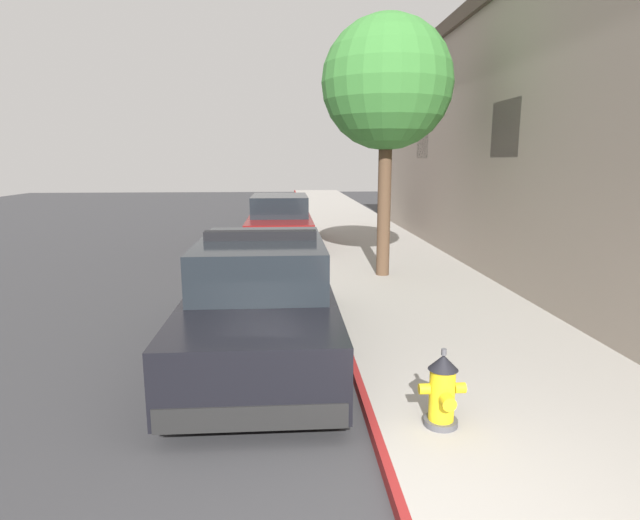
{
  "coord_description": "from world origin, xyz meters",
  "views": [
    {
      "loc": [
        -0.86,
        -2.99,
        2.6
      ],
      "look_at": [
        -0.3,
        5.19,
        1.0
      ],
      "focal_mm": 28.82,
      "sensor_mm": 36.0,
      "label": 1
    }
  ],
  "objects_px": {
    "fire_hydrant": "(442,391)",
    "police_cruiser": "(262,300)",
    "parked_car_silver_ahead": "(280,223)",
    "street_tree": "(387,85)"
  },
  "relations": [
    {
      "from": "police_cruiser",
      "to": "fire_hydrant",
      "type": "distance_m",
      "value": 2.95
    },
    {
      "from": "parked_car_silver_ahead",
      "to": "street_tree",
      "type": "distance_m",
      "value": 6.15
    },
    {
      "from": "police_cruiser",
      "to": "parked_car_silver_ahead",
      "type": "xyz_separation_m",
      "value": [
        0.17,
        8.74,
        -0.0
      ]
    },
    {
      "from": "police_cruiser",
      "to": "street_tree",
      "type": "xyz_separation_m",
      "value": [
        2.44,
        4.13,
        3.37
      ]
    },
    {
      "from": "police_cruiser",
      "to": "parked_car_silver_ahead",
      "type": "distance_m",
      "value": 8.74
    },
    {
      "from": "fire_hydrant",
      "to": "street_tree",
      "type": "height_order",
      "value": "street_tree"
    },
    {
      "from": "parked_car_silver_ahead",
      "to": "street_tree",
      "type": "xyz_separation_m",
      "value": [
        2.27,
        -4.61,
        3.37
      ]
    },
    {
      "from": "fire_hydrant",
      "to": "police_cruiser",
      "type": "bearing_deg",
      "value": 127.12
    },
    {
      "from": "fire_hydrant",
      "to": "street_tree",
      "type": "relative_size",
      "value": 0.14
    },
    {
      "from": "fire_hydrant",
      "to": "street_tree",
      "type": "distance_m",
      "value": 7.45
    }
  ]
}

